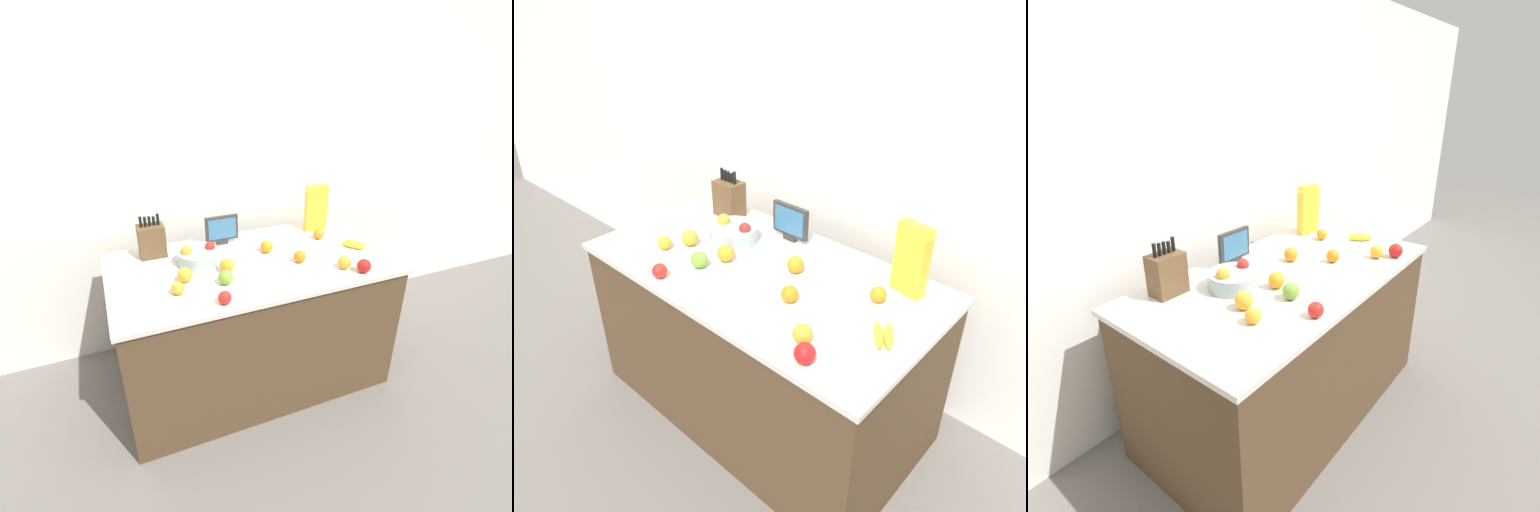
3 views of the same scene
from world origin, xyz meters
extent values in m
plane|color=slate|center=(0.00, 0.00, 0.00)|extent=(14.00, 14.00, 0.00)
cube|color=silver|center=(0.00, 0.67, 1.30)|extent=(9.00, 0.06, 2.60)
cube|color=#4C3823|center=(0.00, 0.00, 0.44)|extent=(1.71, 0.89, 0.88)
cube|color=beige|center=(0.00, 0.00, 0.90)|extent=(1.74, 0.92, 0.03)
cube|color=brown|center=(-0.55, 0.31, 1.02)|extent=(0.16, 0.12, 0.21)
cylinder|color=black|center=(-0.60, 0.31, 1.15)|extent=(0.02, 0.02, 0.07)
cube|color=silver|center=(-0.60, 0.31, 1.20)|extent=(0.01, 0.00, 0.02)
cylinder|color=black|center=(-0.58, 0.31, 1.15)|extent=(0.02, 0.02, 0.06)
cube|color=silver|center=(-0.58, 0.31, 1.20)|extent=(0.01, 0.00, 0.03)
cylinder|color=black|center=(-0.55, 0.31, 1.15)|extent=(0.02, 0.02, 0.06)
cube|color=silver|center=(-0.55, 0.31, 1.19)|extent=(0.01, 0.00, 0.02)
cylinder|color=black|center=(-0.52, 0.31, 1.15)|extent=(0.02, 0.02, 0.06)
cube|color=silver|center=(-0.52, 0.31, 1.19)|extent=(0.01, 0.00, 0.03)
cylinder|color=black|center=(-0.50, 0.31, 1.16)|extent=(0.02, 0.02, 0.07)
cube|color=silver|center=(-0.50, 0.31, 1.21)|extent=(0.01, 0.00, 0.04)
cube|color=#2D2D2D|center=(-0.09, 0.32, 0.93)|extent=(0.08, 0.03, 0.03)
cube|color=#2D2D2D|center=(-0.09, 0.32, 1.03)|extent=(0.22, 0.02, 0.17)
cube|color=#33668C|center=(-0.09, 0.30, 1.03)|extent=(0.19, 0.00, 0.14)
cube|color=gold|center=(0.62, 0.30, 1.08)|extent=(0.16, 0.09, 0.33)
cube|color=yellow|center=(0.62, 0.30, 1.22)|extent=(0.16, 0.09, 0.04)
cylinder|color=#99B2B7|center=(-0.31, 0.11, 0.95)|extent=(0.26, 0.26, 0.08)
sphere|color=red|center=(-0.23, 0.12, 1.01)|extent=(0.06, 0.06, 0.06)
sphere|color=orange|center=(-0.38, 0.11, 1.01)|extent=(0.07, 0.07, 0.07)
ellipsoid|color=yellow|center=(0.70, -0.07, 0.93)|extent=(0.12, 0.15, 0.04)
ellipsoid|color=yellow|center=(0.73, -0.05, 0.93)|extent=(0.12, 0.15, 0.04)
sphere|color=#6B9E33|center=(-0.23, -0.19, 0.95)|extent=(0.08, 0.08, 0.08)
sphere|color=red|center=(0.57, -0.37, 0.95)|extent=(0.08, 0.08, 0.08)
sphere|color=red|center=(-0.29, -0.38, 0.95)|extent=(0.07, 0.07, 0.07)
sphere|color=orange|center=(0.56, 0.14, 0.95)|extent=(0.07, 0.07, 0.07)
sphere|color=orange|center=(-0.18, -0.07, 0.95)|extent=(0.09, 0.09, 0.09)
sphere|color=orange|center=(0.28, -0.12, 0.95)|extent=(0.08, 0.08, 0.08)
sphere|color=orange|center=(-0.50, -0.20, 0.95)|extent=(0.07, 0.07, 0.07)
sphere|color=orange|center=(0.49, -0.29, 0.95)|extent=(0.08, 0.08, 0.08)
sphere|color=orange|center=(0.14, 0.09, 0.95)|extent=(0.08, 0.08, 0.08)
sphere|color=orange|center=(-0.43, -0.08, 0.95)|extent=(0.09, 0.09, 0.09)
camera|label=1|loc=(-0.79, -2.04, 2.08)|focal=28.00mm
camera|label=2|loc=(1.42, -1.48, 2.18)|focal=35.00mm
camera|label=3|loc=(-1.58, -1.20, 1.83)|focal=28.00mm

